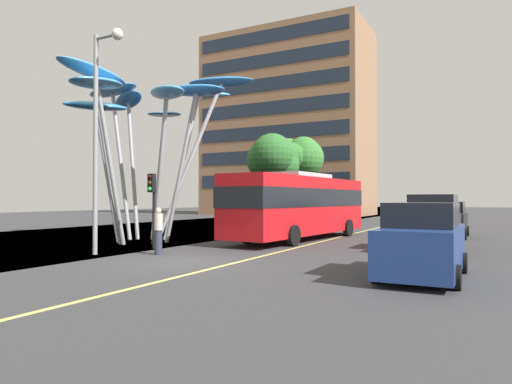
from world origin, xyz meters
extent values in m
cube|color=#38383A|center=(0.00, 0.00, -0.05)|extent=(120.00, 240.00, 0.10)
cube|color=#E0D666|center=(1.68, 0.00, 0.00)|extent=(0.16, 144.00, 0.01)
cube|color=red|center=(0.33, 9.71, 1.80)|extent=(3.59, 11.57, 2.91)
cube|color=black|center=(0.33, 9.71, 2.21)|extent=(3.62, 11.68, 0.93)
cube|color=yellow|center=(0.85, 15.31, 2.96)|extent=(1.40, 0.23, 0.36)
cube|color=#B2B2B7|center=(0.33, 9.71, 3.38)|extent=(2.27, 4.14, 0.24)
cylinder|color=black|center=(1.92, 13.10, 0.48)|extent=(0.37, 0.98, 0.96)
cylinder|color=black|center=(-0.60, 13.34, 0.48)|extent=(0.37, 0.98, 0.96)
cylinder|color=black|center=(1.30, 6.47, 0.48)|extent=(0.37, 0.98, 0.96)
cylinder|color=black|center=(-1.23, 6.71, 0.48)|extent=(0.37, 0.98, 0.96)
cylinder|color=#9EA0A5|center=(-3.98, 5.10, 3.65)|extent=(1.98, 0.22, 7.34)
ellipsoid|color=#2D7FD1|center=(-3.09, 5.09, 7.30)|extent=(3.12, 1.37, 0.71)
cylinder|color=#9EA0A5|center=(-4.57, 6.68, 4.18)|extent=(2.68, 2.57, 8.44)
ellipsoid|color=#2D7FD1|center=(-3.36, 7.83, 8.36)|extent=(3.41, 3.31, 0.89)
cylinder|color=#9EA0A5|center=(-5.46, 7.19, 4.04)|extent=(0.99, 2.30, 8.13)
ellipsoid|color=#4CA3E5|center=(-5.09, 8.21, 8.08)|extent=(2.81, 4.57, 1.04)
cylinder|color=#9EA0A5|center=(-6.78, 6.83, 3.47)|extent=(0.82, 1.93, 6.98)
ellipsoid|color=#4299E0|center=(-7.07, 7.67, 6.94)|extent=(2.56, 3.45, 0.67)
cylinder|color=#9EA0A5|center=(-8.10, 6.23, 3.86)|extent=(1.83, 1.18, 7.77)
ellipsoid|color=#388EDB|center=(-8.88, 6.69, 7.72)|extent=(3.27, 2.61, 0.94)
cylinder|color=#9EA0A5|center=(-8.42, 5.66, 4.07)|extent=(1.97, 0.65, 8.19)
ellipsoid|color=#4299E0|center=(-9.28, 5.86, 8.14)|extent=(4.32, 2.40, 0.47)
cylinder|color=#9EA0A5|center=(-7.48, 3.78, 3.35)|extent=(1.05, 1.09, 6.73)
ellipsoid|color=#388EDB|center=(-7.87, 3.37, 6.69)|extent=(3.23, 3.28, 0.65)
cylinder|color=#9EA0A5|center=(-6.43, 2.74, 3.93)|extent=(0.37, 1.82, 7.90)
ellipsoid|color=#4CA3E5|center=(-6.51, 1.94, 7.86)|extent=(1.55, 3.65, 0.85)
cylinder|color=#9EA0A5|center=(-6.03, 2.57, 3.60)|extent=(0.33, 1.97, 7.26)
ellipsoid|color=#4CA3E5|center=(-5.97, 1.69, 7.21)|extent=(1.71, 3.05, 0.78)
cylinder|color=#9EA0A5|center=(-4.21, 3.82, 3.42)|extent=(1.91, 1.35, 6.90)
ellipsoid|color=#4CA3E5|center=(-3.39, 3.27, 6.85)|extent=(3.39, 2.80, 0.87)
cylinder|color=black|center=(-3.62, 2.71, 1.61)|extent=(0.12, 0.12, 3.23)
cube|color=black|center=(-3.62, 2.57, 2.83)|extent=(0.28, 0.24, 0.80)
sphere|color=#390706|center=(-3.62, 2.44, 3.09)|extent=(0.18, 0.18, 0.18)
sphere|color=#3A2707|center=(-3.62, 2.44, 2.83)|extent=(0.18, 0.18, 0.18)
sphere|color=green|center=(-3.62, 2.44, 2.57)|extent=(0.18, 0.18, 0.18)
cylinder|color=black|center=(-3.07, 8.08, 1.70)|extent=(0.12, 0.12, 3.39)
cube|color=black|center=(-3.07, 7.94, 2.99)|extent=(0.28, 0.24, 0.80)
sphere|color=red|center=(-3.07, 7.81, 3.25)|extent=(0.18, 0.18, 0.18)
sphere|color=#3A2707|center=(-3.07, 7.81, 2.99)|extent=(0.18, 0.18, 0.18)
sphere|color=black|center=(-3.07, 7.81, 2.73)|extent=(0.18, 0.18, 0.18)
cylinder|color=black|center=(-3.43, 14.03, 1.82)|extent=(0.12, 0.12, 3.63)
cube|color=black|center=(-3.43, 13.89, 3.23)|extent=(0.28, 0.24, 0.80)
sphere|color=#390706|center=(-3.43, 13.76, 3.49)|extent=(0.18, 0.18, 0.18)
sphere|color=orange|center=(-3.43, 13.76, 3.23)|extent=(0.18, 0.18, 0.18)
sphere|color=black|center=(-3.43, 13.76, 2.97)|extent=(0.18, 0.18, 0.18)
cube|color=navy|center=(7.64, 0.43, 0.78)|extent=(1.88, 4.40, 1.21)
cube|color=black|center=(7.64, 0.43, 1.71)|extent=(1.73, 2.42, 0.65)
cylinder|color=black|center=(8.58, 1.79, 0.30)|extent=(0.20, 0.60, 0.60)
cylinder|color=black|center=(6.70, 1.79, 0.30)|extent=(0.20, 0.60, 0.60)
cylinder|color=black|center=(8.58, -0.93, 0.30)|extent=(0.20, 0.60, 0.60)
cylinder|color=black|center=(6.70, -0.93, 0.30)|extent=(0.20, 0.60, 0.60)
cube|color=black|center=(7.15, 7.52, 0.84)|extent=(1.88, 4.36, 1.33)
cube|color=black|center=(7.15, 7.52, 1.92)|extent=(1.73, 2.40, 0.81)
cylinder|color=black|center=(8.09, 8.87, 0.30)|extent=(0.20, 0.60, 0.60)
cylinder|color=black|center=(6.21, 8.87, 0.30)|extent=(0.20, 0.60, 0.60)
cylinder|color=black|center=(8.09, 6.17, 0.30)|extent=(0.20, 0.60, 0.60)
cylinder|color=black|center=(6.21, 6.17, 0.30)|extent=(0.20, 0.60, 0.60)
cube|color=black|center=(7.15, 14.96, 0.77)|extent=(1.72, 4.34, 1.17)
cube|color=black|center=(7.15, 14.96, 1.67)|extent=(1.58, 2.39, 0.64)
cylinder|color=black|center=(8.01, 16.30, 0.30)|extent=(0.20, 0.60, 0.60)
cylinder|color=black|center=(6.29, 16.30, 0.30)|extent=(0.20, 0.60, 0.60)
cylinder|color=black|center=(8.01, 13.61, 0.30)|extent=(0.20, 0.60, 0.60)
cylinder|color=black|center=(6.29, 13.61, 0.30)|extent=(0.20, 0.60, 0.60)
cylinder|color=gray|center=(-4.27, 0.05, 4.26)|extent=(0.18, 0.18, 8.51)
cylinder|color=gray|center=(-3.72, 0.05, 8.36)|extent=(1.11, 0.12, 0.12)
sphere|color=silver|center=(-3.16, 0.05, 8.36)|extent=(0.44, 0.44, 0.44)
cylinder|color=brown|center=(-7.03, 21.16, 1.58)|extent=(0.32, 0.32, 3.17)
sphere|color=#2D6B2D|center=(-6.35, 20.23, 5.75)|extent=(3.37, 3.37, 3.37)
sphere|color=#2D6B2D|center=(-7.63, 21.92, 5.47)|extent=(3.52, 3.52, 3.52)
sphere|color=#2D6B2D|center=(-6.07, 21.56, 4.98)|extent=(2.86, 2.86, 2.86)
sphere|color=#2D6B2D|center=(-6.67, 21.88, 5.44)|extent=(3.45, 3.45, 3.45)
sphere|color=#2D6B2D|center=(-6.49, 21.60, 5.57)|extent=(3.46, 3.46, 3.46)
cylinder|color=brown|center=(-7.93, 28.63, 1.87)|extent=(0.45, 0.45, 3.74)
sphere|color=#387A33|center=(-7.47, 27.62, 6.15)|extent=(2.93, 2.93, 2.93)
sphere|color=#387A33|center=(-7.58, 27.86, 6.45)|extent=(2.40, 2.40, 2.40)
sphere|color=#387A33|center=(-6.87, 28.56, 6.12)|extent=(3.80, 3.80, 3.80)
sphere|color=#387A33|center=(-6.93, 28.43, 6.57)|extent=(3.29, 3.29, 3.29)
sphere|color=#387A33|center=(-8.76, 28.55, 6.19)|extent=(3.98, 3.98, 3.98)
cylinder|color=#2D3342|center=(-2.09, 1.17, 0.47)|extent=(0.29, 0.29, 0.94)
cylinder|color=#B2A89E|center=(-2.09, 1.17, 1.27)|extent=(0.34, 0.34, 0.65)
sphere|color=beige|center=(-2.09, 1.17, 1.70)|extent=(0.22, 0.22, 0.22)
cube|color=#936B4C|center=(-15.88, 45.12, 12.41)|extent=(22.11, 11.23, 24.83)
cube|color=#1E2838|center=(-15.88, 39.48, 4.50)|extent=(20.78, 0.08, 1.74)
cube|color=#1E2838|center=(-15.88, 39.48, 7.60)|extent=(20.78, 0.08, 1.74)
cube|color=#1E2838|center=(-15.88, 39.48, 10.71)|extent=(20.78, 0.08, 1.74)
cube|color=#1E2838|center=(-15.88, 39.48, 13.81)|extent=(20.78, 0.08, 1.74)
cube|color=#1E2838|center=(-15.88, 39.48, 16.91)|extent=(20.78, 0.08, 1.74)
cube|color=#1E2838|center=(-15.88, 39.48, 20.02)|extent=(20.78, 0.08, 1.74)
cube|color=#1E2838|center=(-15.88, 39.48, 23.12)|extent=(20.78, 0.08, 1.74)
camera|label=1|loc=(9.36, -12.58, 2.13)|focal=31.85mm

